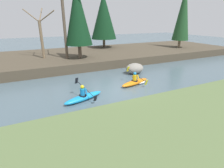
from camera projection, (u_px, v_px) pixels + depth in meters
ground_plane at (114, 91)px, 12.30m from camera, size 90.00×90.00×0.00m
riverbank_near at (181, 137)px, 7.00m from camera, size 44.00×6.98×0.52m
riverbank_far at (76, 57)px, 21.06m from camera, size 44.00×10.75×0.88m
conifer_tree_mid_left at (78, 15)px, 17.07m from camera, size 2.72×2.72×7.23m
conifer_tree_centre at (104, 16)px, 24.06m from camera, size 3.54×3.54×7.35m
conifer_tree_mid_right at (183, 13)px, 24.02m from camera, size 2.28×2.28×8.37m
bare_tree_mid_upstream at (41, 35)px, 17.75m from camera, size 2.79×2.76×5.00m
bare_tree_mid_downstream at (64, 21)px, 17.08m from camera, size 4.24×4.19×7.76m
kayaker_lead at (136, 82)px, 13.48m from camera, size 2.78×2.04×1.20m
kayaker_middle at (84, 97)px, 10.82m from camera, size 2.75×2.02×1.20m
boulder_midstream at (135, 68)px, 16.09m from camera, size 1.70×1.33×0.96m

